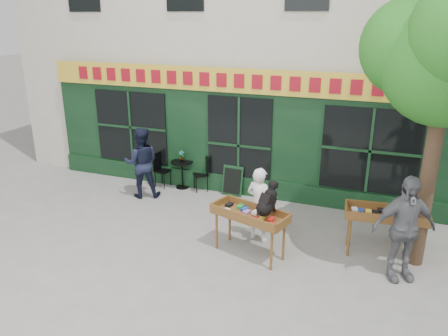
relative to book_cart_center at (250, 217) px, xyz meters
The scene contains 12 objects.
ground 1.56m from the book_cart_center, 155.75° to the left, with size 80.00×80.00×0.00m, color slate.
book_cart_center is the anchor object (origin of this frame).
dog 0.59m from the book_cart_center, ahead, with size 0.34×0.60×0.60m, color black, non-canonical shape.
woman 0.65m from the book_cart_center, 90.00° to the left, with size 0.59×0.39×1.61m, color white.
book_cart_right 2.64m from the book_cart_center, 20.74° to the left, with size 1.56×0.79×0.99m.
man_right 2.78m from the book_cart_center, ahead, with size 1.15×0.48×1.96m, color #5D5E63.
bistro_table 3.93m from the book_cart_center, 135.71° to the left, with size 0.60×0.60×0.76m.
bistro_chair_left 4.36m from the book_cart_center, 142.42° to the left, with size 0.41×0.41×0.95m.
bistro_chair_right 3.56m from the book_cart_center, 128.00° to the left, with size 0.51×0.51×0.95m.
potted_plant 3.92m from the book_cart_center, 135.71° to the left, with size 0.16×0.11×0.31m, color gray.
man_left 3.96m from the book_cart_center, 152.33° to the left, with size 0.90×0.70×1.85m, color black.
chalkboard 3.08m from the book_cart_center, 116.14° to the left, with size 0.57×0.22×0.79m.
Camera 1 is at (3.48, -7.89, 4.51)m, focal length 35.00 mm.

